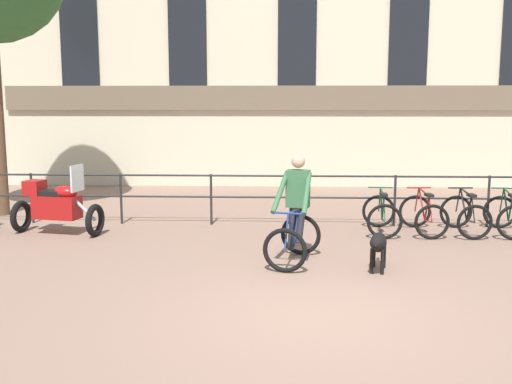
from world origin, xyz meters
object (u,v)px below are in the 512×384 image
cyclist_with_bike (295,214)px  parked_bicycle_mid_right (465,215)px  parked_bicycle_mid_left (423,215)px  dog (378,244)px  parked_motorcycle (56,205)px  parked_bicycle_near_lamp (382,215)px  parked_bicycle_far_end (507,216)px

cyclist_with_bike → parked_bicycle_mid_right: bearing=46.6°
cyclist_with_bike → parked_bicycle_mid_right: (3.31, 2.10, -0.41)m
parked_bicycle_mid_right → parked_bicycle_mid_left: bearing=-2.2°
dog → parked_bicycle_mid_left: 2.97m
parked_motorcycle → parked_bicycle_near_lamp: 6.25m
parked_bicycle_near_lamp → parked_bicycle_mid_right: same height
parked_bicycle_near_lamp → parked_bicycle_mid_right: 1.59m
cyclist_with_bike → parked_bicycle_near_lamp: (1.72, 2.10, -0.41)m
parked_bicycle_mid_left → cyclist_with_bike: bearing=35.3°
dog → parked_bicycle_mid_right: size_ratio=0.85×
cyclist_with_bike → parked_bicycle_near_lamp: 2.74m
dog → parked_bicycle_far_end: bearing=56.3°
parked_bicycle_mid_left → parked_bicycle_mid_right: bearing=175.5°
parked_bicycle_mid_right → parked_bicycle_far_end: size_ratio=0.97×
parked_bicycle_mid_left → parked_bicycle_mid_right: 0.80m
parked_motorcycle → parked_bicycle_mid_left: size_ratio=1.55×
cyclist_with_bike → parked_motorcycle: cyclist_with_bike is taller
parked_bicycle_mid_left → parked_bicycle_far_end: (1.59, 0.00, 0.00)m
parked_bicycle_mid_right → dog: bearing=49.8°
dog → parked_bicycle_far_end: size_ratio=0.83×
parked_bicycle_mid_left → parked_bicycle_far_end: bearing=175.5°
dog → parked_bicycle_mid_left: (1.29, 2.67, -0.08)m
parked_bicycle_near_lamp → parked_motorcycle: bearing=6.5°
parked_bicycle_mid_left → parked_bicycle_near_lamp: bearing=-4.5°
parked_bicycle_far_end → dog: bearing=48.4°
cyclist_with_bike → parked_bicycle_mid_left: cyclist_with_bike is taller
cyclist_with_bike → parked_bicycle_mid_left: 3.30m
parked_motorcycle → parked_bicycle_far_end: 8.64m
parked_bicycle_mid_left → dog: bearing=59.7°
parked_motorcycle → parked_bicycle_near_lamp: parked_motorcycle is taller
parked_motorcycle → parked_bicycle_far_end: size_ratio=1.53×
parked_bicycle_near_lamp → parked_bicycle_mid_right: size_ratio=1.01×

